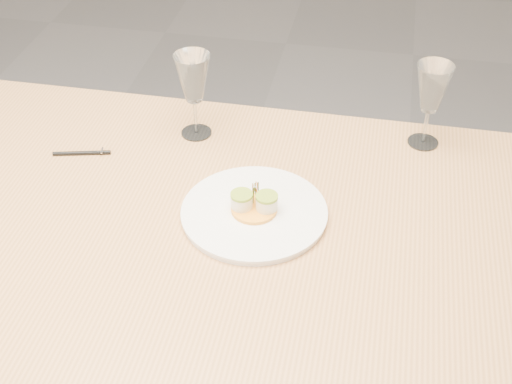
% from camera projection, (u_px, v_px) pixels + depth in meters
% --- Properties ---
extents(dining_table, '(2.40, 1.00, 0.75)m').
position_uv_depth(dining_table, '(125.00, 242.00, 1.56)').
color(dining_table, tan).
rests_on(dining_table, ground).
extents(dinner_plate, '(0.31, 0.31, 0.08)m').
position_uv_depth(dinner_plate, '(254.00, 212.00, 1.52)').
color(dinner_plate, white).
rests_on(dinner_plate, dining_table).
extents(ballpoint_pen, '(0.14, 0.05, 0.01)m').
position_uv_depth(ballpoint_pen, '(82.00, 153.00, 1.70)').
color(ballpoint_pen, black).
rests_on(ballpoint_pen, dining_table).
extents(wine_glass_1, '(0.09, 0.09, 0.22)m').
position_uv_depth(wine_glass_1, '(193.00, 80.00, 1.68)').
color(wine_glass_1, white).
rests_on(wine_glass_1, dining_table).
extents(wine_glass_2, '(0.09, 0.09, 0.21)m').
position_uv_depth(wine_glass_2, '(432.00, 90.00, 1.65)').
color(wine_glass_2, white).
rests_on(wine_glass_2, dining_table).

